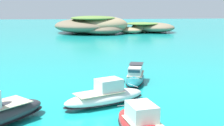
% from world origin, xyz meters
% --- Properties ---
extents(ground_plane, '(400.00, 400.00, 0.00)m').
position_xyz_m(ground_plane, '(0.00, 0.00, 0.00)').
color(ground_plane, teal).
extents(islet_large, '(30.71, 29.62, 6.09)m').
position_xyz_m(islet_large, '(3.18, 81.28, 2.63)').
color(islet_large, '#756651').
rests_on(islet_large, ground).
extents(islet_small, '(24.88, 19.46, 3.68)m').
position_xyz_m(islet_small, '(22.62, 83.20, 1.79)').
color(islet_small, '#84755B').
rests_on(islet_small, ground).
extents(motorboat_white, '(8.72, 5.83, 2.49)m').
position_xyz_m(motorboat_white, '(0.90, 4.97, 0.83)').
color(motorboat_white, white).
rests_on(motorboat_white, ground).
extents(motorboat_teal, '(4.04, 7.46, 2.24)m').
position_xyz_m(motorboat_teal, '(5.14, 12.55, 0.72)').
color(motorboat_teal, '#19727A').
rests_on(motorboat_teal, ground).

